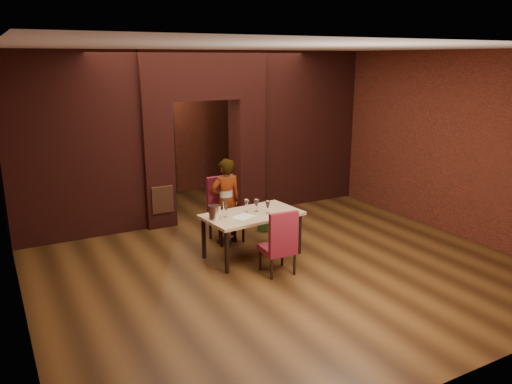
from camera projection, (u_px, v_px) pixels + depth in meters
floor at (253, 249)px, 8.26m from camera, size 8.00×8.00×0.00m
ceiling at (252, 48)px, 7.42m from camera, size 7.00×8.00×0.04m
wall_back at (168, 125)px, 11.22m from camera, size 7.00×0.04×3.20m
wall_front at (465, 227)px, 4.46m from camera, size 7.00×0.04×3.20m
wall_left at (6, 179)px, 6.21m from camera, size 0.04×8.00×3.20m
wall_right at (414, 137)px, 9.47m from camera, size 0.04×8.00×3.20m
pillar_left at (156, 165)px, 9.21m from camera, size 0.55×0.55×2.30m
pillar_right at (247, 155)px, 10.09m from camera, size 0.55×0.55×2.30m
lintel at (201, 75)px, 9.23m from camera, size 2.45×0.55×0.90m
wing_wall_left at (74, 147)px, 8.43m from camera, size 2.28×0.35×3.20m
wing_wall_right at (305, 128)px, 10.63m from camera, size 2.28×0.35×3.20m
vent_panel at (163, 200)px, 9.11m from camera, size 0.40×0.03×0.50m
rear_door at (153, 151)px, 11.13m from camera, size 0.90×0.08×2.10m
rear_door_frame at (153, 151)px, 11.10m from camera, size 1.02×0.04×2.22m
dining_table at (252, 235)px, 7.89m from camera, size 1.58×0.99×0.71m
chair_far at (226, 210)px, 8.50m from camera, size 0.52×0.52×1.10m
chair_near at (277, 241)px, 7.23m from camera, size 0.47×0.47×0.98m
person_seated at (226, 201)px, 8.38m from camera, size 0.55×0.37×1.46m
wine_glass_a at (246, 206)px, 7.84m from camera, size 0.08×0.08×0.21m
wine_glass_b at (256, 205)px, 7.87m from camera, size 0.08×0.08×0.19m
wine_glass_c at (268, 207)px, 7.77m from camera, size 0.08×0.08×0.20m
tasting_sheet at (243, 217)px, 7.63m from camera, size 0.38×0.34×0.00m
wine_bucket at (215, 213)px, 7.47m from camera, size 0.18×0.18×0.22m
water_bottle at (225, 208)px, 7.59m from camera, size 0.06×0.06×0.28m
potted_plant at (263, 219)px, 9.08m from camera, size 0.53×0.51×0.45m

